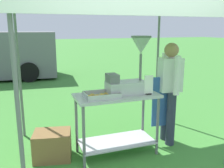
{
  "coord_description": "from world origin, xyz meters",
  "views": [
    {
      "loc": [
        -1.15,
        -1.75,
        1.82
      ],
      "look_at": [
        0.05,
        1.57,
        1.02
      ],
      "focal_mm": 39.31,
      "sensor_mm": 36.0,
      "label": 1
    }
  ],
  "objects_px": {
    "donut_fryer": "(131,71)",
    "donut_cart": "(117,113)",
    "supply_crate": "(53,145)",
    "menu_sign": "(149,86)",
    "stall_canopy": "(115,4)",
    "vendor": "(169,88)",
    "donut_tray": "(102,96)"
  },
  "relations": [
    {
      "from": "donut_tray",
      "to": "menu_sign",
      "type": "distance_m",
      "value": 0.67
    },
    {
      "from": "stall_canopy",
      "to": "donut_cart",
      "type": "relative_size",
      "value": 2.33
    },
    {
      "from": "donut_cart",
      "to": "menu_sign",
      "type": "height_order",
      "value": "menu_sign"
    },
    {
      "from": "donut_fryer",
      "to": "stall_canopy",
      "type": "bearing_deg",
      "value": 153.96
    },
    {
      "from": "donut_cart",
      "to": "donut_fryer",
      "type": "xyz_separation_m",
      "value": [
        0.21,
        -0.0,
        0.6
      ]
    },
    {
      "from": "stall_canopy",
      "to": "supply_crate",
      "type": "height_order",
      "value": "stall_canopy"
    },
    {
      "from": "stall_canopy",
      "to": "supply_crate",
      "type": "relative_size",
      "value": 4.74
    },
    {
      "from": "supply_crate",
      "to": "stall_canopy",
      "type": "bearing_deg",
      "value": -4.56
    },
    {
      "from": "supply_crate",
      "to": "vendor",
      "type": "bearing_deg",
      "value": -3.03
    },
    {
      "from": "stall_canopy",
      "to": "vendor",
      "type": "bearing_deg",
      "value": -1.49
    },
    {
      "from": "vendor",
      "to": "supply_crate",
      "type": "bearing_deg",
      "value": 176.97
    },
    {
      "from": "donut_fryer",
      "to": "supply_crate",
      "type": "bearing_deg",
      "value": 171.16
    },
    {
      "from": "donut_tray",
      "to": "donut_fryer",
      "type": "bearing_deg",
      "value": 7.67
    },
    {
      "from": "donut_cart",
      "to": "supply_crate",
      "type": "relative_size",
      "value": 2.03
    },
    {
      "from": "stall_canopy",
      "to": "vendor",
      "type": "relative_size",
      "value": 1.73
    },
    {
      "from": "donut_fryer",
      "to": "donut_cart",
      "type": "bearing_deg",
      "value": 179.32
    },
    {
      "from": "vendor",
      "to": "donut_cart",
      "type": "bearing_deg",
      "value": -175.29
    },
    {
      "from": "donut_cart",
      "to": "donut_tray",
      "type": "height_order",
      "value": "donut_tray"
    },
    {
      "from": "donut_fryer",
      "to": "vendor",
      "type": "distance_m",
      "value": 0.78
    },
    {
      "from": "donut_cart",
      "to": "donut_tray",
      "type": "xyz_separation_m",
      "value": [
        -0.24,
        -0.06,
        0.3
      ]
    },
    {
      "from": "supply_crate",
      "to": "menu_sign",
      "type": "bearing_deg",
      "value": -13.7
    },
    {
      "from": "stall_canopy",
      "to": "vendor",
      "type": "height_order",
      "value": "stall_canopy"
    },
    {
      "from": "donut_cart",
      "to": "vendor",
      "type": "xyz_separation_m",
      "value": [
        0.91,
        0.07,
        0.27
      ]
    },
    {
      "from": "stall_canopy",
      "to": "menu_sign",
      "type": "xyz_separation_m",
      "value": [
        0.42,
        -0.25,
        -1.11
      ]
    },
    {
      "from": "donut_tray",
      "to": "supply_crate",
      "type": "height_order",
      "value": "donut_tray"
    },
    {
      "from": "donut_fryer",
      "to": "donut_tray",
      "type": "bearing_deg",
      "value": -172.33
    },
    {
      "from": "donut_cart",
      "to": "menu_sign",
      "type": "bearing_deg",
      "value": -20.01
    },
    {
      "from": "donut_tray",
      "to": "stall_canopy",
      "type": "bearing_deg",
      "value": 33.94
    },
    {
      "from": "menu_sign",
      "to": "supply_crate",
      "type": "distance_m",
      "value": 1.6
    },
    {
      "from": "donut_fryer",
      "to": "menu_sign",
      "type": "bearing_deg",
      "value": -35.19
    },
    {
      "from": "stall_canopy",
      "to": "donut_cart",
      "type": "xyz_separation_m",
      "value": [
        0.0,
        -0.1,
        -1.5
      ]
    },
    {
      "from": "menu_sign",
      "to": "vendor",
      "type": "relative_size",
      "value": 0.17
    }
  ]
}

